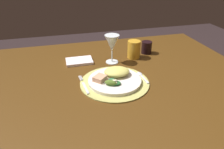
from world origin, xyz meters
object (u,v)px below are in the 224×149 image
dining_table (115,98)px  fork (84,85)px  dinner_plate (115,81)px  amber_tumbler (134,49)px  dark_tumbler (147,47)px  spoon (141,76)px  napkin (79,61)px  wine_glass (112,44)px

dining_table → fork: size_ratio=8.41×
dinner_plate → amber_tumbler: size_ratio=2.42×
dining_table → dark_tumbler: dark_tumbler is taller
dinner_plate → dark_tumbler: dark_tumbler is taller
dinner_plate → dark_tumbler: 0.42m
dining_table → spoon: 0.19m
napkin → wine_glass: bearing=-14.7°
wine_glass → dark_tumbler: bearing=17.3°
spoon → wine_glass: 0.25m
dinner_plate → fork: 0.15m
fork → napkin: bearing=88.0°
dining_table → wine_glass: (0.02, 0.17, 0.24)m
wine_glass → dining_table: bearing=-98.3°
fork → spoon: spoon is taller
dining_table → dinner_plate: 0.16m
spoon → dark_tumbler: dark_tumbler is taller
spoon → amber_tumbler: bearing=79.6°
dinner_plate → spoon: 0.15m
dining_table → dark_tumbler: size_ratio=18.83×
dinner_plate → wine_glass: 0.25m
napkin → wine_glass: wine_glass is taller
dinner_plate → wine_glass: (0.05, 0.23, 0.10)m
dining_table → fork: bearing=-161.5°
dinner_plate → fork: (-0.15, 0.00, -0.01)m
wine_glass → amber_tumbler: size_ratio=1.55×
dinner_plate → napkin: size_ratio=1.70×
napkin → fork: bearing=-92.0°
fork → spoon: bearing=3.8°
dining_table → spoon: bearing=-16.6°
napkin → spoon: bearing=-42.0°
dinner_plate → napkin: dinner_plate is taller
wine_glass → dinner_plate: bearing=-101.4°
spoon → napkin: 0.38m
dining_table → wine_glass: bearing=81.7°
dinner_plate → spoon: (0.15, 0.02, -0.01)m
wine_glass → dark_tumbler: 0.27m
amber_tumbler → dark_tumbler: amber_tumbler is taller
dining_table → dinner_plate: bearing=-109.9°
wine_glass → fork: bearing=-130.6°
wine_glass → amber_tumbler: 0.16m
amber_tumbler → napkin: bearing=177.1°
dining_table → amber_tumbler: (0.17, 0.20, 0.19)m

